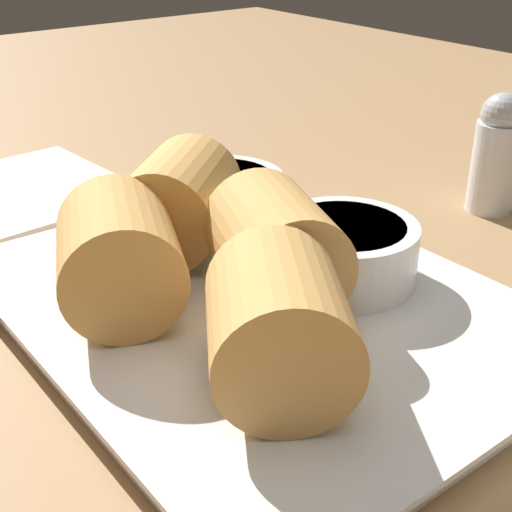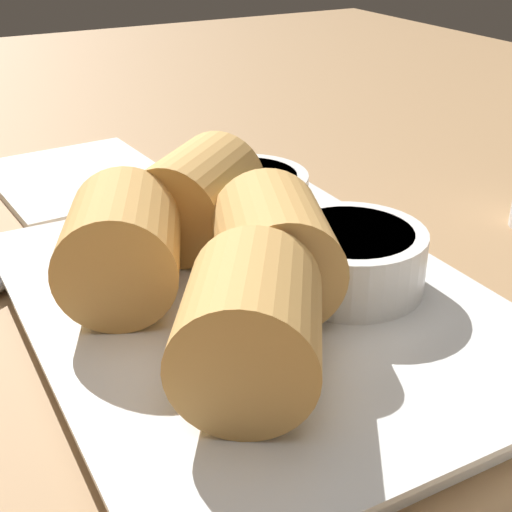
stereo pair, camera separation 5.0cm
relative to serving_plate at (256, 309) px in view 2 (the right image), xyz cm
name	(u,v)px [view 2 (the right image)]	position (x,y,z in cm)	size (l,w,h in cm)	color
table_surface	(251,356)	(1.25, -0.95, -1.76)	(180.00, 140.00, 2.00)	#A87F54
serving_plate	(256,309)	(0.00, 0.00, 0.00)	(27.49, 21.43, 1.50)	white
roll_front_left	(250,320)	(5.78, -3.38, 3.56)	(8.69, 8.37, 5.64)	#DBA356
roll_front_right	(273,244)	(0.24, 0.80, 3.56)	(8.31, 7.68, 5.64)	#DBA356
roll_back_left	(201,194)	(-7.21, 0.37, 3.56)	(8.65, 8.76, 5.64)	#DBA356
roll_back_right	(122,242)	(-3.46, -5.50, 3.56)	(8.40, 7.86, 5.64)	#DBA356
dipping_bowl_near	(346,253)	(0.87, 4.65, 2.41)	(7.52, 7.52, 3.08)	white
dipping_bowl_far	(245,196)	(-8.21, 3.70, 2.41)	(7.52, 7.52, 3.08)	white
napkin	(80,178)	(-23.56, -2.30, -0.46)	(14.79, 12.85, 0.60)	white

